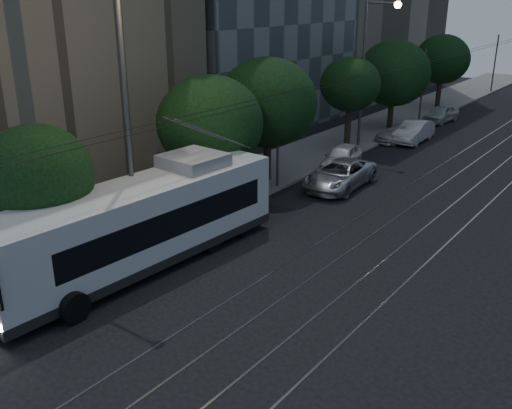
{
  "coord_description": "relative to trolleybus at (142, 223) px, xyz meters",
  "views": [
    {
      "loc": [
        11.6,
        -14.36,
        10.14
      ],
      "look_at": [
        -1.15,
        2.56,
        2.22
      ],
      "focal_mm": 40.0,
      "sensor_mm": 36.0,
      "label": 1
    }
  ],
  "objects": [
    {
      "name": "tree_3",
      "position": [
        -2.4,
        20.92,
        2.54
      ],
      "size": [
        4.04,
        4.04,
        6.18
      ],
      "color": "black",
      "rests_on": "ground"
    },
    {
      "name": "tree_2",
      "position": [
        -2.4,
        11.51,
        2.7
      ],
      "size": [
        5.42,
        5.42,
        6.94
      ],
      "color": "black",
      "rests_on": "ground"
    },
    {
      "name": "tram_rails",
      "position": [
        6.6,
        20.8,
        -1.78
      ],
      "size": [
        4.52,
        90.0,
        0.02
      ],
      "color": "gray",
      "rests_on": "ground"
    },
    {
      "name": "car_white_c",
      "position": [
        0.6,
        25.3,
        -1.04
      ],
      "size": [
        1.71,
        4.6,
        1.5
      ],
      "primitive_type": "imported",
      "rotation": [
        0.0,
        0.0,
        0.03
      ],
      "color": "silver",
      "rests_on": "ground"
    },
    {
      "name": "tree_1",
      "position": [
        -2.4,
        6.77,
        2.39
      ],
      "size": [
        5.19,
        5.19,
        6.52
      ],
      "color": "black",
      "rests_on": "ground"
    },
    {
      "name": "tree_5",
      "position": [
        -2.4,
        38.1,
        2.7
      ],
      "size": [
        4.83,
        4.83,
        6.68
      ],
      "color": "black",
      "rests_on": "ground"
    },
    {
      "name": "sidewalk",
      "position": [
        -3.4,
        20.8,
        -1.71
      ],
      "size": [
        5.0,
        90.0,
        0.15
      ],
      "primitive_type": "cube",
      "color": "slate",
      "rests_on": "ground"
    },
    {
      "name": "trolleybus",
      "position": [
        0.0,
        0.0,
        0.0
      ],
      "size": [
        3.32,
        13.06,
        5.63
      ],
      "rotation": [
        0.0,
        0.0,
        -0.05
      ],
      "color": "silver",
      "rests_on": "ground"
    },
    {
      "name": "car_white_b",
      "position": [
        -0.1,
        24.8,
        -1.17
      ],
      "size": [
        3.27,
        4.57,
        1.23
      ],
      "primitive_type": "imported",
      "rotation": [
        0.0,
        0.0,
        -0.41
      ],
      "color": "silver",
      "rests_on": "ground"
    },
    {
      "name": "tree_4",
      "position": [
        -2.46,
        27.98,
        2.54
      ],
      "size": [
        5.52,
        5.52,
        6.82
      ],
      "color": "black",
      "rests_on": "ground"
    },
    {
      "name": "overhead_wires",
      "position": [
        -0.87,
        20.8,
        1.68
      ],
      "size": [
        2.23,
        90.0,
        6.0
      ],
      "color": "black",
      "rests_on": "ground"
    },
    {
      "name": "car_white_a",
      "position": [
        -0.2,
        16.12,
        -1.04
      ],
      "size": [
        2.77,
        4.72,
        1.51
      ],
      "primitive_type": "imported",
      "rotation": [
        0.0,
        0.0,
        0.24
      ],
      "color": "silver",
      "rests_on": "ground"
    },
    {
      "name": "streetlamp_far",
      "position": [
        -1.29,
        21.24,
        4.18
      ],
      "size": [
        2.4,
        0.44,
        9.9
      ],
      "color": "#4F4F51",
      "rests_on": "ground"
    },
    {
      "name": "streetlamp_near",
      "position": [
        -0.67,
        0.57,
        5.03
      ],
      "size": [
        2.73,
        0.44,
        11.46
      ],
      "color": "#4F4F51",
      "rests_on": "ground"
    },
    {
      "name": "car_white_d",
      "position": [
        -0.2,
        32.98,
        -1.09
      ],
      "size": [
        2.02,
        4.24,
        1.4
      ],
      "primitive_type": "imported",
      "rotation": [
        0.0,
        0.0,
        -0.09
      ],
      "color": "silver",
      "rests_on": "ground"
    },
    {
      "name": "ground",
      "position": [
        4.1,
        0.8,
        -1.79
      ],
      "size": [
        120.0,
        120.0,
        0.0
      ],
      "primitive_type": "plane",
      "color": "black",
      "rests_on": "ground"
    },
    {
      "name": "tree_0",
      "position": [
        -2.4,
        -2.71,
        2.12
      ],
      "size": [
        4.15,
        4.15,
        5.8
      ],
      "color": "black",
      "rests_on": "ground"
    },
    {
      "name": "pickup_silver",
      "position": [
        1.4,
        13.07,
        -1.05
      ],
      "size": [
        2.69,
        5.42,
        1.48
      ],
      "primitive_type": "imported",
      "rotation": [
        0.0,
        0.0,
        0.04
      ],
      "color": "#B2B5BA",
      "rests_on": "ground"
    }
  ]
}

